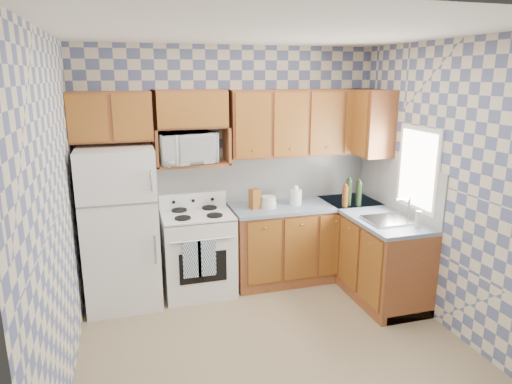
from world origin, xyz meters
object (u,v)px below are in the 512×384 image
stove_body (198,253)px  refrigerator (120,228)px  electric_kettle (296,197)px  microwave (186,148)px

stove_body → refrigerator: bearing=-178.2°
electric_kettle → refrigerator: bearing=-178.5°
stove_body → microwave: microwave is taller
refrigerator → electric_kettle: 1.97m
stove_body → electric_kettle: size_ratio=5.09×
microwave → electric_kettle: microwave is taller
refrigerator → stove_body: size_ratio=1.87×
stove_body → microwave: 1.18m
stove_body → microwave: bearing=113.5°
stove_body → electric_kettle: electric_kettle is taller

